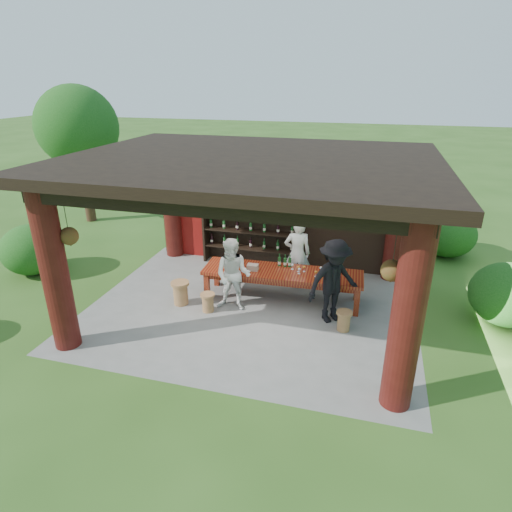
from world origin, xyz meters
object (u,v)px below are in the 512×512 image
(host, at_px, (297,254))
(wine_shelf, at_px, (251,224))
(guest_woman, at_px, (233,275))
(guest_man, at_px, (334,281))
(stool_near_right, at_px, (344,320))
(tasting_table, at_px, (282,275))
(stool_near_left, at_px, (208,302))
(napkin_basket, at_px, (253,267))
(stool_far_left, at_px, (181,292))

(host, bearing_deg, wine_shelf, -49.71)
(guest_woman, xyz_separation_m, guest_man, (2.24, 0.09, 0.09))
(wine_shelf, distance_m, stool_near_right, 4.16)
(tasting_table, height_order, stool_near_left, tasting_table)
(guest_woman, distance_m, napkin_basket, 0.67)
(wine_shelf, relative_size, guest_woman, 1.62)
(wine_shelf, relative_size, stool_far_left, 4.85)
(guest_woman, relative_size, guest_man, 0.90)
(tasting_table, xyz_separation_m, stool_near_right, (1.56, -0.99, -0.40))
(tasting_table, distance_m, host, 0.85)
(tasting_table, relative_size, guest_woman, 2.23)
(stool_near_right, bearing_deg, host, 127.30)
(guest_man, relative_size, napkin_basket, 7.27)
(wine_shelf, distance_m, guest_man, 3.59)
(host, bearing_deg, stool_near_left, 31.59)
(napkin_basket, bearing_deg, stool_near_left, -132.70)
(stool_near_left, distance_m, stool_near_right, 3.07)
(guest_man, bearing_deg, stool_near_left, 149.36)
(guest_man, bearing_deg, wine_shelf, 97.70)
(tasting_table, relative_size, napkin_basket, 14.62)
(host, relative_size, guest_man, 0.96)
(guest_woman, height_order, napkin_basket, guest_woman)
(wine_shelf, bearing_deg, napkin_basket, -72.65)
(stool_near_right, height_order, napkin_basket, napkin_basket)
(tasting_table, relative_size, stool_far_left, 6.69)
(stool_near_left, xyz_separation_m, guest_woman, (0.53, 0.28, 0.62))
(stool_near_left, bearing_deg, guest_man, 7.54)
(tasting_table, xyz_separation_m, guest_man, (1.26, -0.64, 0.31))
(stool_near_left, height_order, stool_far_left, stool_far_left)
(guest_man, bearing_deg, tasting_table, 114.81)
(tasting_table, xyz_separation_m, host, (0.21, 0.77, 0.27))
(wine_shelf, height_order, guest_woman, wine_shelf)
(tasting_table, relative_size, host, 2.10)
(tasting_table, distance_m, stool_far_left, 2.43)
(stool_near_left, bearing_deg, wine_shelf, 86.02)
(stool_near_right, xyz_separation_m, guest_woman, (-2.54, 0.26, 0.62))
(stool_far_left, bearing_deg, tasting_table, 20.73)
(stool_far_left, relative_size, napkin_basket, 2.19)
(guest_man, distance_m, napkin_basket, 2.02)
(tasting_table, height_order, stool_near_right, tasting_table)
(wine_shelf, bearing_deg, tasting_table, -54.69)
(stool_near_left, bearing_deg, host, 46.00)
(stool_near_left, distance_m, napkin_basket, 1.34)
(stool_far_left, distance_m, guest_man, 3.58)
(wine_shelf, height_order, tasting_table, wine_shelf)
(stool_near_right, relative_size, host, 0.24)
(host, bearing_deg, tasting_table, 60.37)
(host, height_order, guest_woman, host)
(stool_near_left, distance_m, guest_woman, 0.86)
(wine_shelf, bearing_deg, host, -35.31)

